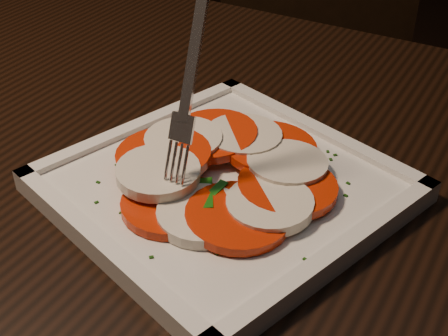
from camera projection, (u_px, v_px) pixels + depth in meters
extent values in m
cube|color=black|center=(214.00, 192.00, 0.60)|extent=(1.29, 0.94, 0.04)
cylinder|color=black|center=(74.00, 172.00, 1.27)|extent=(0.06, 0.06, 0.71)
cube|color=black|center=(323.00, 115.00, 1.28)|extent=(0.55, 0.55, 0.04)
cylinder|color=black|center=(236.00, 264.00, 1.27)|extent=(0.04, 0.04, 0.41)
cylinder|color=black|center=(412.00, 263.00, 1.27)|extent=(0.04, 0.04, 0.41)
cylinder|color=black|center=(233.00, 164.00, 1.56)|extent=(0.04, 0.04, 0.41)
cylinder|color=black|center=(376.00, 163.00, 1.56)|extent=(0.04, 0.04, 0.41)
cube|color=silver|center=(224.00, 189.00, 0.56)|extent=(0.36, 0.36, 0.01)
cylinder|color=red|center=(172.00, 205.00, 0.52)|extent=(0.09, 0.09, 0.01)
cylinder|color=silver|center=(201.00, 215.00, 0.50)|extent=(0.07, 0.07, 0.01)
cylinder|color=red|center=(238.00, 217.00, 0.50)|extent=(0.09, 0.09, 0.01)
cylinder|color=silver|center=(270.00, 204.00, 0.51)|extent=(0.07, 0.07, 0.01)
cylinder|color=red|center=(287.00, 186.00, 0.53)|extent=(0.09, 0.09, 0.01)
cylinder|color=silver|center=(287.00, 165.00, 0.55)|extent=(0.07, 0.07, 0.01)
cylinder|color=red|center=(271.00, 148.00, 0.58)|extent=(0.09, 0.09, 0.01)
cylinder|color=silver|center=(244.00, 137.00, 0.59)|extent=(0.07, 0.07, 0.01)
cylinder|color=red|center=(212.00, 135.00, 0.59)|extent=(0.09, 0.09, 0.02)
cylinder|color=silver|center=(183.00, 141.00, 0.58)|extent=(0.07, 0.07, 0.01)
cylinder|color=red|center=(164.00, 155.00, 0.56)|extent=(0.09, 0.09, 0.01)
cylinder|color=silver|center=(158.00, 172.00, 0.53)|extent=(0.07, 0.07, 0.01)
cube|color=#15540E|center=(165.00, 183.00, 0.53)|extent=(0.04, 0.01, 0.00)
cube|color=#15540E|center=(206.00, 193.00, 0.52)|extent=(0.03, 0.04, 0.00)
cube|color=#15540E|center=(162.00, 159.00, 0.56)|extent=(0.03, 0.02, 0.00)
cube|color=#15540E|center=(210.00, 195.00, 0.52)|extent=(0.02, 0.04, 0.01)
cube|color=#15540E|center=(167.00, 189.00, 0.52)|extent=(0.04, 0.03, 0.00)
cube|color=#15540E|center=(270.00, 186.00, 0.53)|extent=(0.03, 0.03, 0.00)
cube|color=#15540E|center=(187.00, 161.00, 0.56)|extent=(0.02, 0.03, 0.00)
cube|color=#133A0A|center=(257.00, 247.00, 0.48)|extent=(0.00, 0.00, 0.00)
cube|color=#133A0A|center=(305.00, 259.00, 0.47)|extent=(0.00, 0.00, 0.00)
cube|color=#133A0A|center=(97.00, 202.00, 0.53)|extent=(0.00, 0.00, 0.00)
cube|color=#133A0A|center=(151.00, 257.00, 0.47)|extent=(0.00, 0.00, 0.00)
cube|color=#133A0A|center=(157.00, 139.00, 0.61)|extent=(0.00, 0.00, 0.00)
cube|color=#133A0A|center=(175.00, 127.00, 0.63)|extent=(0.00, 0.00, 0.00)
cube|color=#133A0A|center=(293.00, 133.00, 0.62)|extent=(0.00, 0.00, 0.00)
cube|color=#133A0A|center=(277.00, 236.00, 0.49)|extent=(0.00, 0.00, 0.00)
cube|color=#133A0A|center=(348.00, 183.00, 0.55)|extent=(0.00, 0.00, 0.00)
cube|color=#133A0A|center=(214.00, 249.00, 0.48)|extent=(0.00, 0.00, 0.00)
cube|color=#133A0A|center=(158.00, 233.00, 0.50)|extent=(0.00, 0.00, 0.00)
cube|color=#133A0A|center=(263.00, 137.00, 0.61)|extent=(0.00, 0.00, 0.00)
cube|color=#133A0A|center=(132.00, 164.00, 0.57)|extent=(0.00, 0.00, 0.00)
cube|color=#133A0A|center=(135.00, 146.00, 0.60)|extent=(0.00, 0.00, 0.00)
cube|color=#133A0A|center=(322.00, 175.00, 0.56)|extent=(0.00, 0.00, 0.00)
cube|color=#133A0A|center=(98.00, 182.00, 0.55)|extent=(0.00, 0.00, 0.00)
cube|color=#133A0A|center=(118.00, 180.00, 0.55)|extent=(0.00, 0.00, 0.00)
cube|color=#133A0A|center=(201.00, 127.00, 0.63)|extent=(0.00, 0.00, 0.00)
cube|color=#133A0A|center=(328.00, 152.00, 0.59)|extent=(0.00, 0.00, 0.00)
cube|color=#133A0A|center=(121.00, 213.00, 0.52)|extent=(0.00, 0.00, 0.00)
cube|color=#133A0A|center=(117.00, 165.00, 0.57)|extent=(0.00, 0.00, 0.00)
cube|color=#133A0A|center=(126.00, 197.00, 0.53)|extent=(0.00, 0.00, 0.00)
cube|color=#133A0A|center=(213.00, 114.00, 0.65)|extent=(0.00, 0.00, 0.00)
cube|color=#133A0A|center=(126.00, 142.00, 0.60)|extent=(0.00, 0.00, 0.00)
cube|color=#133A0A|center=(217.00, 253.00, 0.48)|extent=(0.00, 0.00, 0.00)
cube|color=#133A0A|center=(199.00, 245.00, 0.48)|extent=(0.00, 0.00, 0.00)
cube|color=#133A0A|center=(346.00, 196.00, 0.53)|extent=(0.00, 0.00, 0.00)
cube|color=#133A0A|center=(335.00, 155.00, 0.59)|extent=(0.00, 0.00, 0.00)
cube|color=#133A0A|center=(331.00, 159.00, 0.58)|extent=(0.00, 0.00, 0.00)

